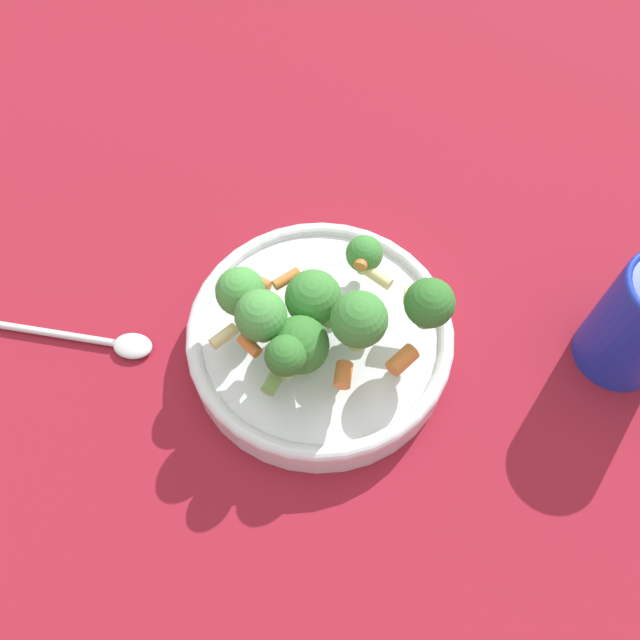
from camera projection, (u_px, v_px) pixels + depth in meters
The scene contains 4 objects.
ground_plane at pixel (320, 347), 0.57m from camera, with size 3.00×3.00×0.00m, color maroon.
bowl at pixel (320, 337), 0.55m from camera, with size 0.23×0.23×0.04m.
pasta_salad at pixel (316, 314), 0.49m from camera, with size 0.16×0.17×0.09m.
spoon at pixel (90, 339), 0.57m from camera, with size 0.16×0.12×0.01m.
Camera 1 is at (0.19, -0.18, 0.51)m, focal length 35.00 mm.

